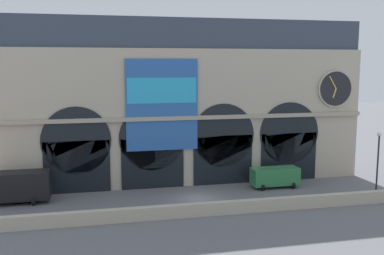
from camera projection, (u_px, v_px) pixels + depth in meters
name	position (u px, v px, depth m)	size (l,w,h in m)	color
ground_plane	(199.00, 199.00, 44.16)	(200.00, 200.00, 0.00)	slate
quay_parapet_wall	(211.00, 209.00, 39.36)	(90.00, 0.70, 1.17)	#B2A891
station_building	(185.00, 105.00, 49.75)	(41.45, 4.62, 18.48)	#B2A891
box_truck_west	(11.00, 187.00, 42.49)	(7.50, 2.91, 3.12)	white
van_mideast	(275.00, 176.00, 48.23)	(5.20, 2.48, 2.20)	#2D7A42
street_lamp_quayside	(378.00, 157.00, 43.30)	(0.44, 0.44, 6.90)	black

